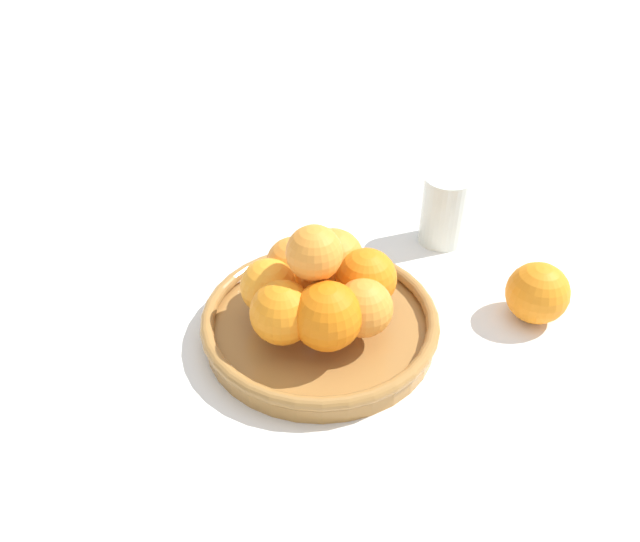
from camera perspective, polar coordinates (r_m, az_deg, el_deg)
ground_plane at (r=0.79m, az=-0.00°, el=-5.76°), size 4.00×4.00×0.00m
fruit_bowl at (r=0.78m, az=-0.00°, el=-4.76°), size 0.30×0.30×0.04m
orange_pile at (r=0.74m, az=0.01°, el=-1.33°), size 0.19×0.19×0.13m
stray_orange at (r=0.84m, az=19.26°, el=-1.91°), size 0.08×0.08×0.08m
drinking_glass at (r=0.95m, az=11.32°, el=5.48°), size 0.07×0.07×0.11m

